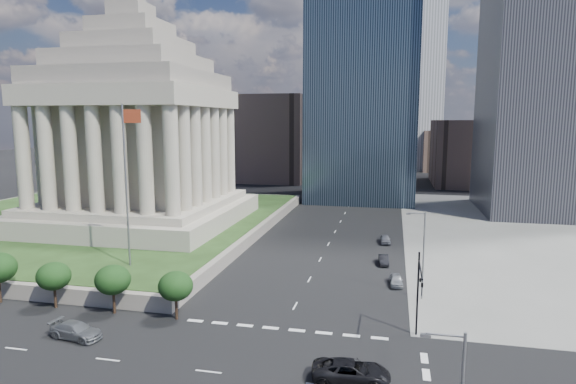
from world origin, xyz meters
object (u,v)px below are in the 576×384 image
(street_lamp_north, at_px, (422,250))
(suv_grey, at_px, (76,330))
(parked_sedan_mid, at_px, (384,260))
(traffic_signal_ne, at_px, (419,287))
(parked_sedan_near, at_px, (396,280))
(war_memorial, at_px, (136,112))
(parked_sedan_far, at_px, (385,239))
(pickup_truck, at_px, (351,372))
(flagpole, at_px, (127,177))

(street_lamp_north, bearing_deg, suv_grey, -151.69)
(suv_grey, bearing_deg, parked_sedan_mid, -33.88)
(traffic_signal_ne, height_order, parked_sedan_near, traffic_signal_ne)
(war_memorial, bearing_deg, parked_sedan_far, 2.02)
(war_memorial, relative_size, parked_sedan_near, 10.28)
(pickup_truck, height_order, suv_grey, pickup_truck)
(traffic_signal_ne, relative_size, parked_sedan_far, 2.02)
(parked_sedan_near, xyz_separation_m, parked_sedan_far, (-1.69, 20.30, 0.03))
(flagpole, bearing_deg, war_memorial, 116.89)
(street_lamp_north, xyz_separation_m, parked_sedan_near, (-2.63, 4.21, -5.02))
(street_lamp_north, xyz_separation_m, parked_sedan_mid, (-4.33, 12.59, -5.05))
(traffic_signal_ne, bearing_deg, street_lamp_north, 85.81)
(traffic_signal_ne, distance_m, parked_sedan_near, 16.29)
(war_memorial, relative_size, street_lamp_north, 3.90)
(parked_sedan_near, bearing_deg, traffic_signal_ne, -87.40)
(traffic_signal_ne, relative_size, street_lamp_north, 0.80)
(war_memorial, xyz_separation_m, pickup_truck, (41.26, -42.06, -20.56))
(traffic_signal_ne, relative_size, parked_sedan_near, 2.11)
(flagpole, bearing_deg, parked_sedan_far, 39.61)
(traffic_signal_ne, xyz_separation_m, parked_sedan_near, (-1.81, 15.52, -4.60))
(flagpole, xyz_separation_m, parked_sedan_near, (32.52, 5.21, -12.47))
(war_memorial, xyz_separation_m, parked_sedan_near, (44.69, -18.79, -20.75))
(street_lamp_north, relative_size, parked_sedan_far, 2.52)
(street_lamp_north, height_order, parked_sedan_mid, street_lamp_north)
(war_memorial, bearing_deg, street_lamp_north, -25.92)
(flagpole, height_order, parked_sedan_mid, flagpole)
(traffic_signal_ne, bearing_deg, flagpole, 163.29)
(traffic_signal_ne, xyz_separation_m, suv_grey, (-30.68, -5.67, -4.51))
(suv_grey, bearing_deg, pickup_truck, -85.98)
(war_memorial, xyz_separation_m, parked_sedan_mid, (43.00, -10.41, -20.78))
(traffic_signal_ne, bearing_deg, parked_sedan_near, 96.64)
(flagpole, height_order, street_lamp_north, flagpole)
(suv_grey, bearing_deg, street_lamp_north, -52.98)
(flagpole, xyz_separation_m, pickup_truck, (29.09, -18.06, -12.28))
(parked_sedan_near, relative_size, parked_sedan_mid, 1.02)
(pickup_truck, distance_m, parked_sedan_mid, 31.70)
(war_memorial, height_order, suv_grey, war_memorial)
(street_lamp_north, distance_m, parked_sedan_near, 7.06)
(parked_sedan_near, bearing_deg, war_memorial, 153.16)
(street_lamp_north, relative_size, suv_grey, 1.95)
(traffic_signal_ne, bearing_deg, war_memorial, 143.58)
(parked_sedan_mid, bearing_deg, pickup_truck, -98.76)
(suv_grey, bearing_deg, flagpole, 21.58)
(street_lamp_north, height_order, parked_sedan_far, street_lamp_north)
(traffic_signal_ne, relative_size, suv_grey, 1.56)
(war_memorial, bearing_deg, flagpole, -63.11)
(suv_grey, height_order, parked_sedan_far, suv_grey)
(war_memorial, xyz_separation_m, suv_grey, (15.82, -39.97, -20.66))
(street_lamp_north, relative_size, parked_sedan_near, 2.64)
(parked_sedan_near, bearing_deg, pickup_truck, -102.43)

